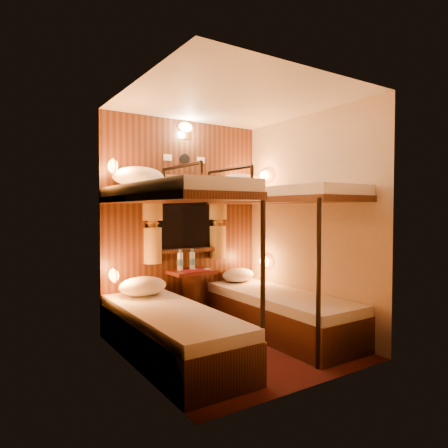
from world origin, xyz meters
TOP-DOWN VIEW (x-y plane):
  - floor at (0.00, 0.00)m, footprint 2.10×2.10m
  - ceiling at (0.00, 0.00)m, footprint 2.10×2.10m
  - wall_back at (0.00, 1.05)m, footprint 2.40×0.00m
  - wall_front at (0.00, -1.05)m, footprint 2.40×0.00m
  - wall_left at (-1.00, 0.00)m, footprint 0.00×2.40m
  - wall_right at (1.00, 0.00)m, footprint 0.00×2.40m
  - back_panel at (0.00, 1.04)m, footprint 2.00×0.03m
  - bunk_left at (-0.65, 0.07)m, footprint 0.72×1.90m
  - bunk_right at (0.65, 0.07)m, footprint 0.72×1.90m
  - window at (0.00, 1.00)m, footprint 1.00×0.12m
  - curtains at (0.00, 0.97)m, footprint 1.10×0.22m
  - back_fixtures at (0.00, 1.00)m, footprint 0.54×0.09m
  - reading_lamps at (-0.00, 0.70)m, footprint 2.00×0.20m
  - table at (0.00, 0.85)m, footprint 0.50×0.34m
  - bottle_left at (-0.12, 0.91)m, footprint 0.07×0.07m
  - bottle_right at (0.04, 0.91)m, footprint 0.07×0.07m
  - sachet_a at (0.20, 0.84)m, footprint 0.09×0.08m
  - sachet_b at (0.06, 0.90)m, footprint 0.09×0.09m
  - pillow_lower_left at (-0.65, 0.72)m, footprint 0.50×0.36m
  - pillow_lower_right at (0.65, 0.84)m, footprint 0.43×0.30m
  - pillow_upper_left at (-0.65, 0.82)m, footprint 0.55×0.39m
  - pillow_upper_right at (0.65, 0.79)m, footprint 0.51×0.37m

SIDE VIEW (x-z plane):
  - floor at x=0.00m, z-range 0.00..0.00m
  - table at x=0.00m, z-range 0.09..0.74m
  - pillow_lower_right at x=0.65m, z-range 0.46..0.62m
  - pillow_lower_left at x=-0.65m, z-range 0.46..0.65m
  - bunk_left at x=-0.65m, z-range -0.35..1.47m
  - bunk_right at x=0.65m, z-range -0.35..1.47m
  - sachet_b at x=0.06m, z-range 0.65..0.66m
  - sachet_a at x=0.20m, z-range 0.65..0.66m
  - bottle_right at x=0.04m, z-range 0.63..0.87m
  - bottle_left at x=-0.12m, z-range 0.63..0.88m
  - window at x=0.00m, z-range 0.79..1.58m
  - wall_back at x=0.00m, z-range 0.00..2.40m
  - wall_front at x=0.00m, z-range 0.00..2.40m
  - wall_left at x=-1.00m, z-range 0.00..2.40m
  - wall_right at x=1.00m, z-range 0.00..2.40m
  - back_panel at x=0.00m, z-range 0.00..2.40m
  - reading_lamps at x=0.00m, z-range 0.62..1.86m
  - curtains at x=0.00m, z-range 0.76..1.76m
  - pillow_upper_right at x=0.65m, z-range 1.59..1.79m
  - pillow_upper_left at x=-0.65m, z-range 1.59..1.80m
  - back_fixtures at x=0.00m, z-range 2.00..2.49m
  - ceiling at x=0.00m, z-range 2.40..2.40m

